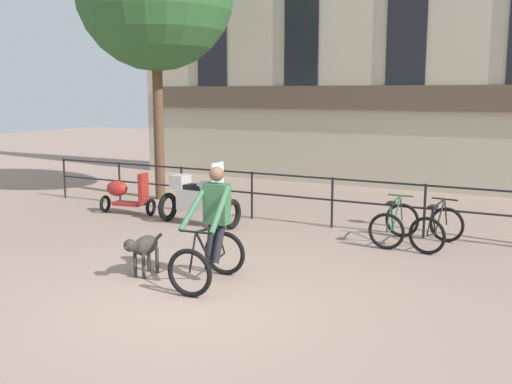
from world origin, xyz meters
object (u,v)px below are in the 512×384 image
Objects in this scene: parked_scooter at (126,194)px; parked_bicycle_near_lamp at (395,224)px; dog at (143,247)px; parked_motorcycle at (198,199)px; cyclist_with_bike at (212,232)px; parked_bicycle_mid_left at (437,228)px.

parked_bicycle_near_lamp is at bearing -96.48° from parked_scooter.
dog is 3.60m from parked_motorcycle.
parked_bicycle_mid_left is (2.50, 3.56, -0.41)m from cyclist_with_bike.
parked_scooter reaches higher than dog.
parked_scooter is (-2.10, 0.17, -0.10)m from parked_motorcycle.
cyclist_with_bike is 5.55m from parked_scooter.
parked_bicycle_mid_left is at bearing -84.47° from parked_motorcycle.
parked_bicycle_near_lamp is 0.94× the size of parked_bicycle_mid_left.
cyclist_with_bike is 4.37m from parked_bicycle_mid_left.
cyclist_with_bike is 1.52× the size of parked_bicycle_near_lamp.
parked_bicycle_mid_left is (0.77, 0.00, 0.00)m from parked_bicycle_near_lamp.
dog is at bearing 53.78° from parked_bicycle_near_lamp.
parked_scooter is (-3.34, 3.55, 0.01)m from dog.
parked_bicycle_near_lamp is 6.16m from parked_scooter.
parked_motorcycle is at bearing -103.46° from parked_scooter.
cyclist_with_bike reaches higher than parked_scooter.
parked_motorcycle is 4.85m from parked_bicycle_mid_left.
cyclist_with_bike is 1.28× the size of parked_scooter.
parked_bicycle_near_lamp is (2.82, 3.79, -0.10)m from dog.
cyclist_with_bike is at bearing -142.89° from parked_motorcycle.
parked_motorcycle is 1.32× the size of parked_scooter.
parked_bicycle_near_lamp is (4.06, 0.41, -0.20)m from parked_motorcycle.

